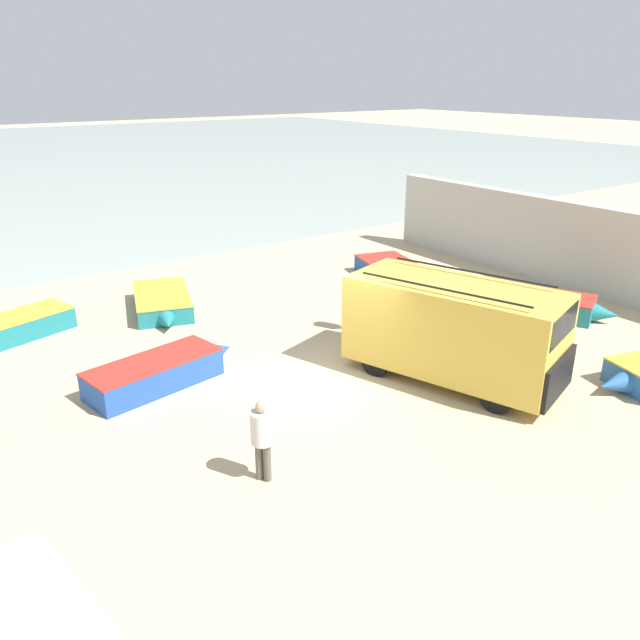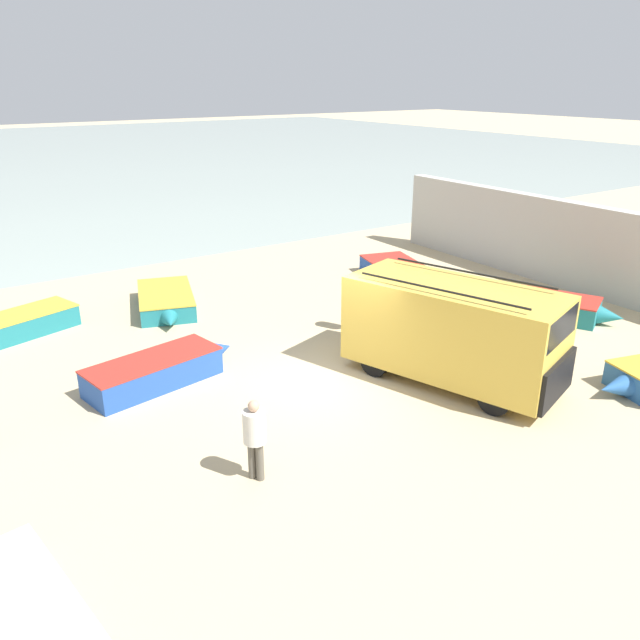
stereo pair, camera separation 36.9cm
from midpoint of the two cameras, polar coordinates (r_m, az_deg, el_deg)
The scene contains 10 objects.
ground_plane at distance 15.06m, azimuth -0.28°, elevation -5.56°, with size 200.00×200.00×0.00m, color tan.
harbor_wall at distance 22.91m, azimuth 21.51°, elevation 6.34°, with size 0.50×15.96×2.94m, color #BCB7AD.
parked_van at distance 14.94m, azimuth 11.49°, elevation -0.76°, with size 3.50×5.42×2.52m.
fishing_rowboat_0 at distance 15.26m, azimuth -15.05°, elevation -4.55°, with size 3.92×1.78×0.68m.
fishing_rowboat_2 at distance 20.31m, azimuth 19.21°, elevation 1.44°, with size 2.64×3.95×0.64m.
fishing_rowboat_3 at distance 20.03m, azimuth -14.72°, elevation 1.56°, with size 2.48×3.89×0.56m.
fishing_rowboat_4 at distance 22.47m, azimuth 6.32°, elevation 4.35°, with size 2.59×4.58×0.61m.
fishing_rowboat_6 at distance 9.50m, azimuth -25.12°, elevation -24.59°, with size 1.76×4.55×0.55m.
fisherman_0 at distance 17.67m, azimuth 2.42°, elevation 1.95°, with size 0.42×0.42×1.60m.
fisherman_2 at distance 11.22m, azimuth -6.27°, elevation -10.29°, with size 0.42×0.42×1.59m.
Camera 1 is at (-7.88, -10.89, 6.80)m, focal length 35.00 mm.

